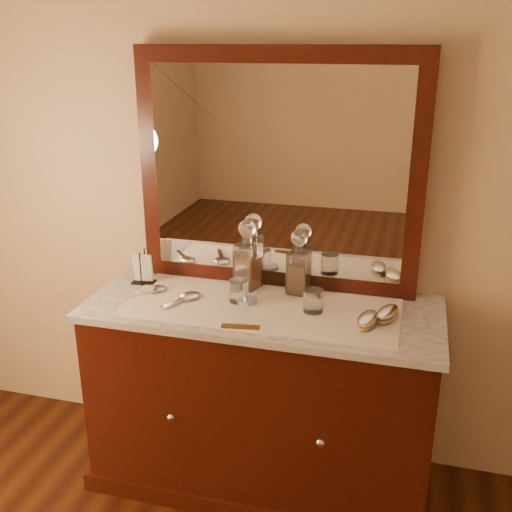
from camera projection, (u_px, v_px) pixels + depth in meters
The scene contains 18 objects.
dresser_cabinet at pixel (262, 398), 2.58m from camera, with size 1.40×0.55×0.82m, color black.
dresser_plinth at pixel (262, 468), 2.71m from camera, with size 1.46×0.59×0.08m, color black.
knob_left at pixel (171, 417), 2.38m from camera, with size 0.04×0.04×0.04m, color silver.
knob_right at pixel (320, 443), 2.23m from camera, with size 0.04×0.04×0.04m, color silver.
marble_top at pixel (262, 309), 2.43m from camera, with size 1.44×0.59×0.03m, color white.
mirror_frame at pixel (278, 172), 2.48m from camera, with size 1.20×0.08×1.00m, color black.
mirror_glass at pixel (276, 174), 2.45m from camera, with size 1.06×0.01×0.86m, color white.
lace_runner at pixel (261, 307), 2.41m from camera, with size 1.10×0.45×0.00m, color white.
pin_dish at pixel (246, 300), 2.45m from camera, with size 0.08×0.08×0.01m, color white.
comb at pixel (241, 327), 2.23m from camera, with size 0.14×0.03×0.01m, color brown.
napkin_rack at pixel (143, 270), 2.63m from camera, with size 0.11×0.07×0.15m.
decanter_left at pixel (248, 262), 2.56m from camera, with size 0.12×0.12×0.31m.
decanter_right at pixel (298, 269), 2.51m from camera, with size 0.09×0.09×0.28m.
brush_near at pixel (367, 320), 2.25m from camera, with size 0.09×0.16×0.04m.
brush_far at pixel (387, 314), 2.30m from camera, with size 0.11×0.16×0.04m.
hand_mirror_outer at pixel (152, 290), 2.55m from camera, with size 0.16×0.17×0.02m.
hand_mirror_inner at pixel (186, 297), 2.48m from camera, with size 0.13×0.21×0.02m.
tumblers at pixel (275, 296), 2.40m from camera, with size 0.39×0.10×0.09m.
Camera 1 is at (0.55, -0.19, 1.87)m, focal length 42.00 mm.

